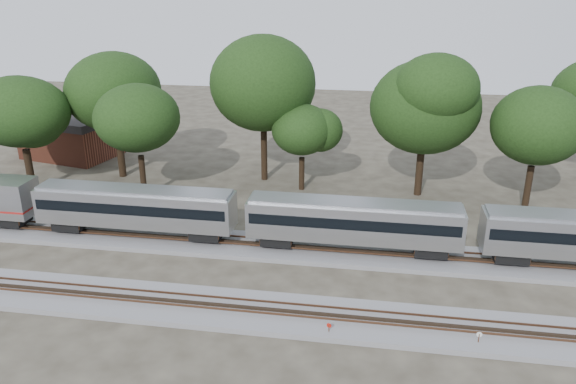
% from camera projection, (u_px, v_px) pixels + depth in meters
% --- Properties ---
extents(ground, '(160.00, 160.00, 0.00)m').
position_uv_depth(ground, '(298.00, 288.00, 42.45)').
color(ground, '#383328').
rests_on(ground, ground).
extents(track_far, '(160.00, 5.00, 0.73)m').
position_uv_depth(track_far, '(308.00, 250.00, 47.90)').
color(track_far, slate).
rests_on(track_far, ground).
extents(track_near, '(160.00, 5.00, 0.73)m').
position_uv_depth(track_near, '(289.00, 315.00, 38.69)').
color(track_near, slate).
rests_on(track_near, ground).
extents(train, '(91.59, 3.16, 4.66)m').
position_uv_depth(train, '(355.00, 220.00, 46.23)').
color(train, '#AFB1B7').
rests_on(train, ground).
extents(switch_stand_red, '(0.32, 0.12, 1.03)m').
position_uv_depth(switch_stand_red, '(329.00, 328.00, 36.43)').
color(switch_stand_red, '#512D19').
rests_on(switch_stand_red, ground).
extents(switch_stand_white, '(0.37, 0.07, 1.15)m').
position_uv_depth(switch_stand_white, '(479.00, 338.00, 35.35)').
color(switch_stand_white, '#512D19').
rests_on(switch_stand_white, ground).
extents(switch_lever, '(0.55, 0.39, 0.30)m').
position_uv_depth(switch_lever, '(386.00, 335.00, 36.55)').
color(switch_lever, '#512D19').
rests_on(switch_lever, ground).
extents(brick_building, '(12.59, 10.12, 5.35)m').
position_uv_depth(brick_building, '(71.00, 136.00, 72.74)').
color(brick_building, brown).
rests_on(brick_building, ground).
extents(tree_0, '(9.02, 9.02, 12.72)m').
position_uv_depth(tree_0, '(20.00, 112.00, 58.39)').
color(tree_0, black).
rests_on(tree_0, ground).
extents(tree_1, '(10.20, 10.20, 14.38)m').
position_uv_depth(tree_1, '(114.00, 91.00, 62.68)').
color(tree_1, black).
rests_on(tree_1, ground).
extents(tree_2, '(8.83, 8.83, 12.44)m').
position_uv_depth(tree_2, '(137.00, 118.00, 56.65)').
color(tree_2, black).
rests_on(tree_2, ground).
extents(tree_3, '(11.31, 11.31, 15.94)m').
position_uv_depth(tree_3, '(263.00, 83.00, 61.26)').
color(tree_3, black).
rests_on(tree_3, ground).
extents(tree_4, '(6.91, 6.91, 9.74)m').
position_uv_depth(tree_4, '(302.00, 130.00, 59.74)').
color(tree_4, black).
rests_on(tree_4, ground).
extents(tree_5, '(9.72, 9.72, 13.70)m').
position_uv_depth(tree_5, '(425.00, 107.00, 57.23)').
color(tree_5, black).
rests_on(tree_5, ground).
extents(tree_6, '(8.96, 8.96, 12.63)m').
position_uv_depth(tree_6, '(538.00, 126.00, 53.18)').
color(tree_6, black).
rests_on(tree_6, ground).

